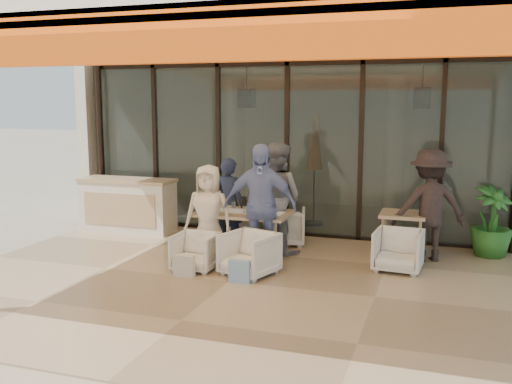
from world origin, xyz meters
TOP-DOWN VIEW (x-y plane):
  - ground at (0.00, 0.00)m, footprint 70.00×70.00m
  - terrace_floor at (0.00, 0.00)m, footprint 8.00×6.00m
  - terrace_structure at (0.00, -0.26)m, footprint 8.00×6.00m
  - glass_storefront at (0.00, 3.00)m, footprint 8.08×0.10m
  - interior_block at (0.01, 5.31)m, footprint 9.05×3.62m
  - host_counter at (-2.95, 2.30)m, footprint 1.85×0.65m
  - dining_table at (-0.26, 1.35)m, footprint 1.50×0.90m
  - chair_far_left at (-0.68, 2.30)m, footprint 0.75×0.72m
  - chair_far_right at (0.16, 2.30)m, footprint 0.83×0.79m
  - chair_near_left at (-0.68, 0.40)m, footprint 0.61×0.58m
  - chair_near_right at (0.16, 0.40)m, footprint 0.86×0.83m
  - diner_navy at (-0.68, 1.80)m, footprint 0.64×0.50m
  - diner_grey at (0.16, 1.80)m, footprint 1.09×0.98m
  - diner_cream at (-0.68, 0.90)m, footprint 0.79×0.55m
  - diner_periwinkle at (0.16, 0.90)m, footprint 1.15×0.60m
  - tote_bag_cream at (-0.68, -0.00)m, footprint 0.30×0.10m
  - tote_bag_blue at (0.16, -0.00)m, footprint 0.30×0.10m
  - side_table at (2.18, 2.05)m, footprint 0.70×0.70m
  - side_chair at (2.18, 1.30)m, footprint 0.72×0.68m
  - standing_woman at (2.57, 2.01)m, footprint 1.30×1.01m
  - potted_palm at (3.53, 2.57)m, footprint 0.92×0.92m

SIDE VIEW (x-z plane):
  - ground at x=0.00m, z-range 0.00..0.00m
  - terrace_floor at x=0.00m, z-range 0.00..0.01m
  - tote_bag_cream at x=-0.68m, z-range 0.00..0.34m
  - tote_bag_blue at x=0.16m, z-range 0.00..0.34m
  - chair_near_left at x=-0.68m, z-range 0.00..0.63m
  - chair_far_left at x=-0.68m, z-range 0.00..0.65m
  - side_chair at x=2.18m, z-range 0.00..0.70m
  - chair_near_right at x=0.16m, z-range 0.00..0.71m
  - chair_far_right at x=0.16m, z-range 0.00..0.72m
  - host_counter at x=-2.95m, z-range 0.01..1.05m
  - potted_palm at x=3.53m, z-range 0.00..1.16m
  - side_table at x=2.18m, z-range 0.27..1.01m
  - dining_table at x=-0.26m, z-range 0.22..1.15m
  - diner_cream at x=-0.68m, z-range 0.00..1.54m
  - diner_navy at x=-0.68m, z-range 0.00..1.56m
  - standing_woman at x=2.57m, z-range 0.00..1.78m
  - diner_grey at x=0.16m, z-range 0.00..1.84m
  - diner_periwinkle at x=0.16m, z-range 0.00..1.88m
  - glass_storefront at x=0.00m, z-range 0.00..3.20m
  - interior_block at x=0.01m, z-range 0.47..3.99m
  - terrace_structure at x=0.00m, z-range 1.55..4.95m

